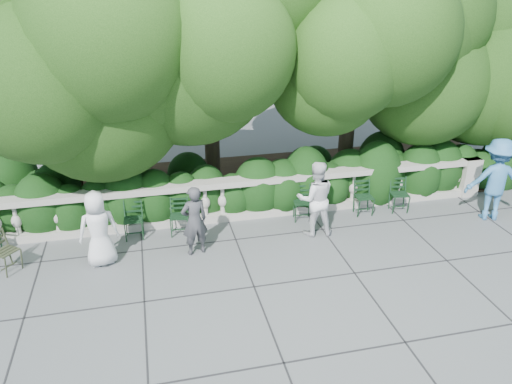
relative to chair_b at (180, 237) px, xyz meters
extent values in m
plane|color=#505458|center=(1.67, -1.17, 0.00)|extent=(90.00, 90.00, 0.00)
cube|color=#9E998E|center=(1.67, 0.63, 0.09)|extent=(12.00, 0.32, 0.18)
cube|color=#9E998E|center=(1.67, 0.63, 0.93)|extent=(12.00, 0.36, 0.14)
cube|color=#9E998E|center=(7.45, 0.63, 0.50)|extent=(0.44, 0.44, 1.00)
cylinder|color=#3F3023|center=(-2.33, 2.23, 1.40)|extent=(0.40, 0.40, 2.80)
ellipsoid|color=black|center=(-2.33, 1.79, 3.68)|extent=(5.28, 5.28, 3.96)
cylinder|color=#3F3023|center=(1.17, 2.83, 1.70)|extent=(0.40, 0.40, 3.40)
ellipsoid|color=black|center=(1.17, 2.31, 4.44)|extent=(6.24, 6.24, 4.68)
cylinder|color=#3F3023|center=(4.67, 2.13, 1.50)|extent=(0.40, 0.40, 3.00)
ellipsoid|color=black|center=(4.67, 1.67, 3.92)|extent=(5.52, 5.52, 4.14)
cylinder|color=#3F3023|center=(7.67, 2.63, 1.30)|extent=(0.40, 0.40, 2.60)
ellipsoid|color=black|center=(7.67, 2.23, 3.40)|extent=(4.80, 4.80, 3.60)
imported|color=silver|center=(-1.60, -0.69, 0.78)|extent=(0.85, 0.65, 1.56)
imported|color=#3C3C40|center=(0.27, -0.71, 0.75)|extent=(0.61, 0.47, 1.49)
imported|color=silver|center=(2.92, -0.48, 0.85)|extent=(0.90, 0.74, 1.70)
imported|color=teal|center=(7.17, -0.69, 0.97)|extent=(1.40, 1.03, 1.95)
camera|label=1|loc=(-0.53, -9.67, 5.44)|focal=35.00mm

